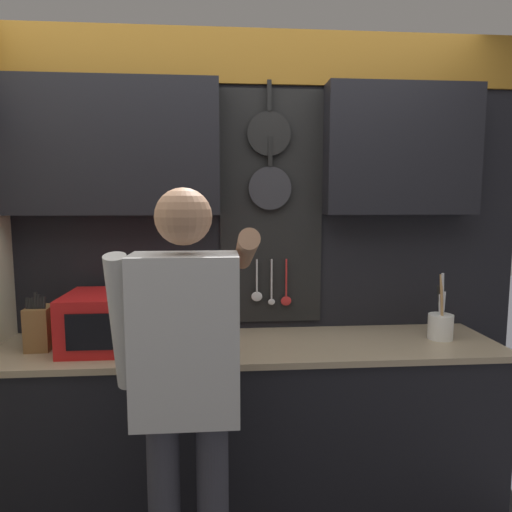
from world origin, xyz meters
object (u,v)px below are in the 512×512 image
object	(u,v)px
microwave	(122,320)
knife_block	(40,327)
utensil_crock	(441,325)
person	(186,372)

from	to	relation	value
microwave	knife_block	world-z (taller)	knife_block
microwave	knife_block	size ratio (longest dim) A/B	1.85
knife_block	utensil_crock	bearing A→B (deg)	0.02
utensil_crock	microwave	bearing A→B (deg)	-179.96
knife_block	utensil_crock	distance (m)	1.98
microwave	person	world-z (taller)	person
person	microwave	bearing A→B (deg)	121.36
microwave	knife_block	bearing A→B (deg)	179.92
microwave	utensil_crock	world-z (taller)	utensil_crock
microwave	person	xyz separation A→B (m)	(0.35, -0.57, -0.05)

